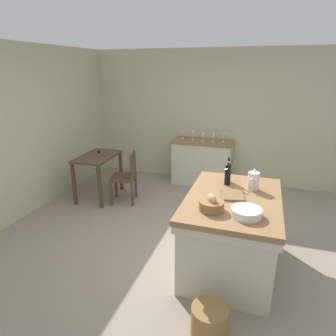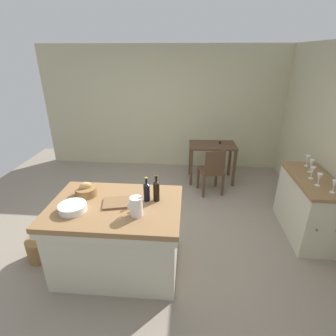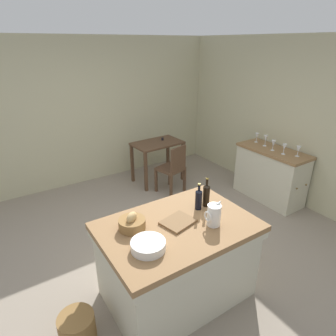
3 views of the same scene
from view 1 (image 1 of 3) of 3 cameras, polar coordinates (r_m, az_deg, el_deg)
ground_plane at (r=4.07m, az=2.18°, el=-14.40°), size 6.76×6.76×0.00m
wall_back at (r=4.90m, az=-28.44°, el=5.60°), size 5.32×0.12×2.60m
wall_right at (r=6.03m, az=9.28°, el=9.68°), size 0.12×5.20×2.60m
island_table at (r=3.52m, az=12.12°, el=-11.53°), size 1.47×1.01×0.88m
side_cabinet at (r=5.92m, az=6.59°, el=1.13°), size 0.52×1.18×0.88m
writing_desk at (r=5.34m, az=-13.46°, el=1.03°), size 0.92×0.60×0.83m
wooden_chair at (r=5.10m, az=-8.04°, el=-1.47°), size 0.49×0.49×0.89m
pitcher at (r=3.55m, az=16.21°, el=-2.39°), size 0.17×0.13×0.25m
wash_bowl at (r=2.94m, az=14.93°, el=-8.30°), size 0.30×0.30×0.08m
bread_basket at (r=2.98m, az=8.44°, el=-7.04°), size 0.25×0.25×0.17m
cutting_board at (r=3.35m, az=12.33°, el=-5.14°), size 0.35×0.31×0.02m
wine_bottle_dark at (r=3.72m, az=11.56°, el=-0.67°), size 0.07×0.07×0.33m
wine_bottle_amber at (r=3.62m, az=11.48°, el=-1.43°), size 0.07×0.07×0.29m
wine_glass_far_left at (r=5.77m, az=10.69°, el=6.12°), size 0.07×0.07×0.16m
wine_glass_left at (r=5.70m, az=8.81°, el=6.09°), size 0.07×0.07×0.17m
wine_glass_middle at (r=5.73m, az=6.79°, el=6.27°), size 0.07×0.07×0.17m
wine_glass_right at (r=5.84m, az=4.87°, el=6.69°), size 0.07×0.07×0.19m
wine_glass_far_right at (r=5.93m, az=2.91°, el=6.75°), size 0.07×0.07×0.16m
wicker_hamper at (r=2.90m, az=8.00°, el=-27.35°), size 0.32×0.32×0.29m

